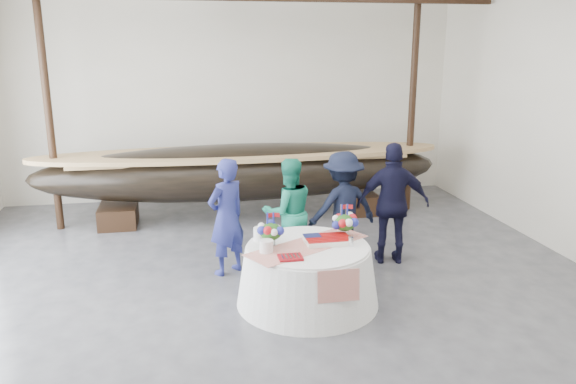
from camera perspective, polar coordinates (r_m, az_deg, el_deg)
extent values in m
cube|color=#3D3D42|center=(7.52, -0.84, -12.20)|extent=(10.00, 12.00, 0.01)
cube|color=silver|center=(12.71, -5.68, 9.50)|extent=(10.00, 0.02, 4.50)
cylinder|color=black|center=(11.12, -23.18, 7.63)|extent=(0.14, 0.14, 4.50)
cylinder|color=black|center=(11.83, 12.51, 8.83)|extent=(0.14, 0.14, 4.50)
cube|color=black|center=(11.35, -16.84, -2.27)|extent=(0.71, 0.91, 0.40)
cube|color=black|center=(11.84, 7.14, -1.04)|extent=(0.71, 0.91, 0.40)
ellipsoid|color=black|center=(11.15, -4.67, 2.05)|extent=(8.08, 1.62, 1.11)
cube|color=#9E7A4C|center=(11.09, -4.70, 3.58)|extent=(6.46, 1.06, 0.06)
cone|color=silver|center=(7.65, 2.00, -8.44)|extent=(1.92, 1.92, 0.79)
cylinder|color=silver|center=(7.50, 2.03, -5.59)|extent=(1.63, 1.63, 0.04)
cube|color=red|center=(7.49, 2.03, -5.42)|extent=(1.82, 1.35, 0.01)
cube|color=white|center=(7.59, 4.02, -4.92)|extent=(0.60, 0.40, 0.07)
cylinder|color=white|center=(7.22, -2.22, -5.54)|extent=(0.18, 0.18, 0.16)
cylinder|color=white|center=(7.66, -2.87, -4.29)|extent=(0.18, 0.18, 0.18)
cube|color=maroon|center=(7.04, 0.24, -6.67)|extent=(0.30, 0.24, 0.03)
cone|color=silver|center=(7.50, 6.39, -5.02)|extent=(0.09, 0.09, 0.12)
imported|color=navy|center=(8.49, -6.26, -2.52)|extent=(0.78, 0.72, 1.80)
imported|color=#1A8A6C|center=(8.79, 0.06, -2.08)|extent=(0.91, 0.75, 1.72)
imported|color=black|center=(8.95, 5.57, -1.57)|extent=(1.27, 0.87, 1.80)
imported|color=black|center=(9.01, 10.62, -1.17)|extent=(1.21, 0.69, 1.95)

